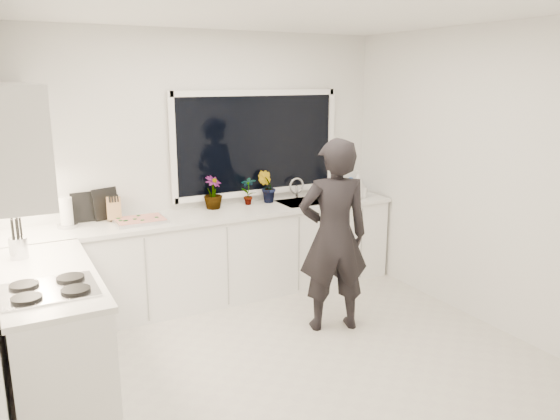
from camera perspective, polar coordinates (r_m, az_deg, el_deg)
floor at (r=4.61m, az=0.43°, el=-15.48°), size 4.00×3.50×0.02m
wall_back at (r=5.70m, az=-8.02°, el=4.62°), size 4.00×0.02×2.70m
wall_right at (r=5.36m, az=19.74°, el=3.37°), size 0.02×3.50×2.70m
ceiling at (r=4.05m, az=0.51°, el=20.40°), size 4.00×3.50×0.02m
window at (r=5.87m, az=-2.43°, el=6.97°), size 1.80×0.02×1.00m
base_cabinets_back at (r=5.64m, az=-6.62°, el=-4.98°), size 3.92×0.58×0.88m
base_cabinets_left at (r=4.29m, az=-22.51°, el=-12.19°), size 0.58×1.60×0.88m
countertop_back at (r=5.50m, az=-6.72°, el=-0.47°), size 3.94×0.62×0.04m
countertop_left at (r=4.12m, az=-23.09°, el=-6.40°), size 0.62×1.60×0.04m
upper_cabinets at (r=4.26m, az=-26.36°, el=7.07°), size 0.34×2.10×0.70m
sink at (r=5.96m, az=2.68°, el=0.43°), size 0.58×0.42×0.14m
faucet at (r=6.10m, az=1.74°, el=2.28°), size 0.03×0.03×0.22m
stovetop at (r=3.78m, az=-22.93°, el=-7.61°), size 0.56×0.48×0.03m
person at (r=4.86m, az=5.62°, el=-2.72°), size 0.73×0.58×1.74m
pizza_tray at (r=5.25m, az=-14.37°, el=-1.09°), size 0.46×0.34×0.03m
pizza at (r=5.25m, az=-14.39°, el=-0.91°), size 0.42×0.30×0.01m
watering_can at (r=6.45m, az=7.35°, el=2.39°), size 0.15×0.15×0.13m
paper_towel_roll at (r=5.25m, az=-21.41°, el=-0.33°), size 0.12×0.12×0.26m
knife_block at (r=5.35m, az=-16.95°, el=0.06°), size 0.15×0.12×0.22m
utensil_crock at (r=4.51m, az=-25.65°, el=-3.61°), size 0.17×0.17×0.16m
picture_frame_large at (r=5.40m, az=-19.85°, el=0.29°), size 0.22×0.03×0.28m
picture_frame_small at (r=5.43m, az=-17.74°, el=0.63°), size 0.24×0.10×0.30m
herb_plants at (r=5.74m, az=-4.25°, el=2.09°), size 0.87×0.26×0.34m
soap_bottles at (r=6.12m, az=8.22°, el=2.51°), size 0.19×0.13×0.32m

